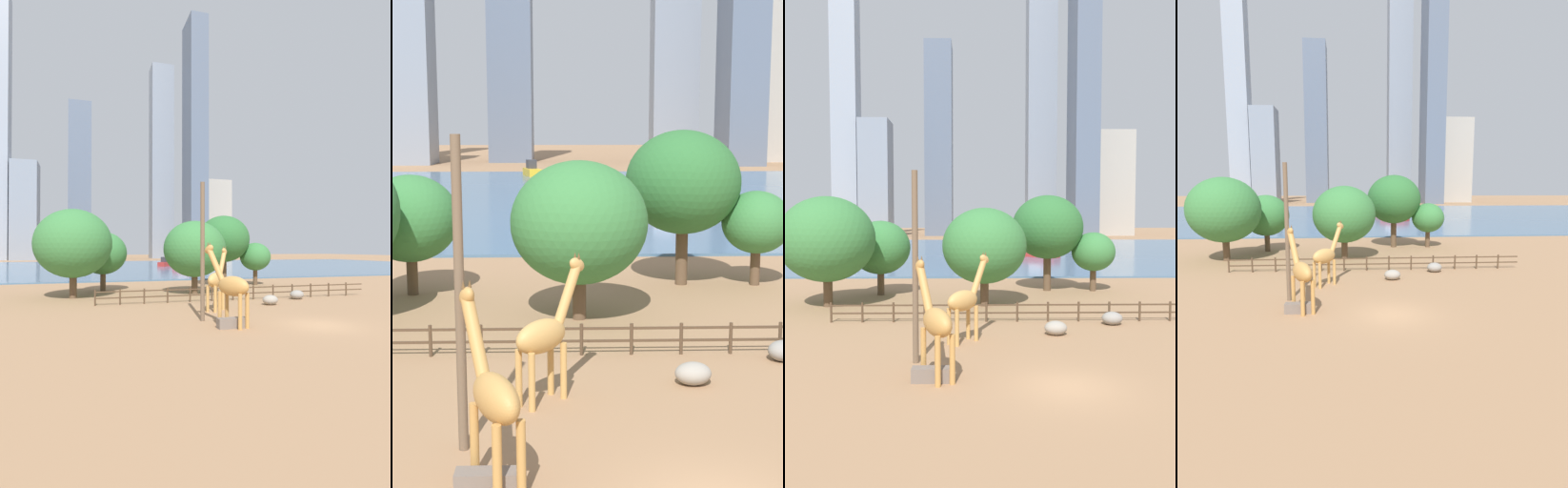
% 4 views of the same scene
% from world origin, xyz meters
% --- Properties ---
extents(ground_plane, '(400.00, 400.00, 0.00)m').
position_xyz_m(ground_plane, '(0.00, 80.00, 0.00)').
color(ground_plane, '#9E7551').
extents(harbor_water, '(180.00, 86.00, 0.20)m').
position_xyz_m(harbor_water, '(0.00, 77.00, 0.10)').
color(harbor_water, '#476B8C').
rests_on(harbor_water, ground).
extents(giraffe_tall, '(2.68, 2.83, 4.89)m').
position_xyz_m(giraffe_tall, '(-4.23, 7.05, 2.31)').
color(giraffe_tall, tan).
rests_on(giraffe_tall, ground).
extents(giraffe_companion, '(2.20, 3.53, 5.10)m').
position_xyz_m(giraffe_companion, '(-5.42, 1.19, 2.44)').
color(giraffe_companion, '#C18C47').
rests_on(giraffe_companion, ground).
extents(utility_pole, '(0.28, 0.28, 9.00)m').
position_xyz_m(utility_pole, '(-6.50, 3.35, 4.50)').
color(utility_pole, brown).
rests_on(utility_pole, ground).
extents(boulder_near_fence, '(1.32, 1.09, 0.82)m').
position_xyz_m(boulder_near_fence, '(1.02, 8.47, 0.41)').
color(boulder_near_fence, gray).
rests_on(boulder_near_fence, ground).
extents(boulder_by_pole, '(1.30, 1.10, 0.83)m').
position_xyz_m(boulder_by_pole, '(5.07, 11.01, 0.41)').
color(boulder_by_pole, gray).
rests_on(boulder_by_pole, ground).
extents(feeding_trough, '(1.80, 0.60, 0.60)m').
position_xyz_m(feeding_trough, '(-5.48, 0.75, 0.30)').
color(feeding_trough, '#72665B').
rests_on(feeding_trough, ground).
extents(enclosure_fence, '(26.12, 0.14, 1.30)m').
position_xyz_m(enclosure_fence, '(-0.39, 12.00, 0.76)').
color(enclosure_fence, '#4C3826').
rests_on(enclosure_fence, ground).
extents(tree_left_large, '(3.98, 3.98, 5.44)m').
position_xyz_m(tree_left_large, '(7.40, 24.82, 3.62)').
color(tree_left_large, brown).
rests_on(tree_left_large, ground).
extents(tree_center_broad, '(6.46, 6.46, 7.56)m').
position_xyz_m(tree_center_broad, '(-2.88, 17.61, 4.64)').
color(tree_center_broad, brown).
rests_on(tree_center_broad, ground).
extents(tree_right_tall, '(7.24, 7.24, 8.43)m').
position_xyz_m(tree_right_tall, '(-14.85, 17.55, 5.16)').
color(tree_right_tall, brown).
rests_on(tree_right_tall, ground).
extents(tree_left_small, '(6.54, 6.54, 8.86)m').
position_xyz_m(tree_left_small, '(3.17, 25.12, 5.89)').
color(tree_left_small, brown).
rests_on(tree_left_small, ground).
extents(tree_right_small, '(5.21, 5.21, 6.52)m').
position_xyz_m(tree_right_small, '(-11.85, 22.97, 4.16)').
color(tree_right_small, brown).
rests_on(tree_right_small, ground).
extents(boat_ferry, '(3.55, 6.37, 2.65)m').
position_xyz_m(boat_ferry, '(-8.98, 109.71, 1.10)').
color(boat_ferry, gold).
rests_on(boat_ferry, harbor_water).
extents(boat_sailboat, '(6.17, 5.52, 5.51)m').
position_xyz_m(boat_sailboat, '(7.58, 59.83, 1.12)').
color(boat_sailboat, '#B22D28').
rests_on(boat_sailboat, harbor_water).
extents(boat_tug, '(5.13, 5.33, 2.39)m').
position_xyz_m(boat_tug, '(6.30, 75.24, 1.01)').
color(boat_tug, '#B22D28').
rests_on(boat_tug, harbor_water).
extents(skyline_tower_needle, '(9.75, 13.25, 69.63)m').
position_xyz_m(skyline_tower_needle, '(-15.68, 158.78, 34.81)').
color(skyline_tower_needle, slate).
rests_on(skyline_tower_needle, ground).
extents(skyline_block_central, '(8.01, 15.94, 107.99)m').
position_xyz_m(skyline_block_central, '(34.43, 144.79, 53.99)').
color(skyline_block_central, slate).
rests_on(skyline_block_central, ground).
extents(skyline_block_left, '(14.50, 10.45, 38.34)m').
position_xyz_m(skyline_block_left, '(48.36, 157.94, 19.17)').
color(skyline_block_left, '#ADA89E').
rests_on(skyline_block_left, ground).
extents(skyline_block_right, '(10.70, 10.18, 94.43)m').
position_xyz_m(skyline_block_right, '(22.83, 164.55, 47.21)').
color(skyline_block_right, gray).
rests_on(skyline_block_right, ground).
extents(skyline_tower_short, '(10.20, 12.41, 40.16)m').
position_xyz_m(skyline_tower_short, '(-37.07, 148.79, 20.08)').
color(skyline_tower_short, gray).
rests_on(skyline_tower_short, ground).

